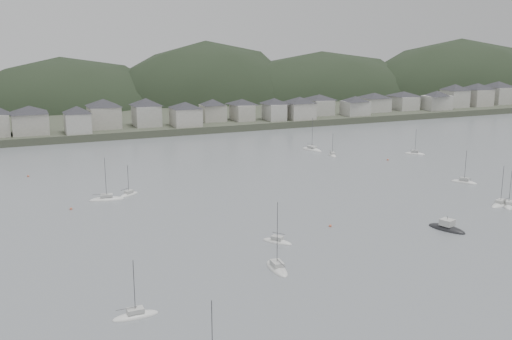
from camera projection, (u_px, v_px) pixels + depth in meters
name	position (u px, v px, depth m)	size (l,w,h in m)	color
ground	(431.00, 300.00, 99.58)	(900.00, 900.00, 0.00)	slate
far_shore_land	(115.00, 102.00, 364.35)	(900.00, 250.00, 3.00)	#383D2D
forested_ridge	(133.00, 128.00, 346.05)	(851.55, 103.94, 102.57)	black
waterfront_town	(266.00, 107.00, 281.43)	(451.48, 28.46, 12.92)	#A19E93
moored_fleet	(260.00, 213.00, 146.16)	(263.21, 140.05, 12.90)	silver
motor_launch_near	(447.00, 228.00, 134.65)	(6.02, 9.61, 4.14)	black
mooring_buoys	(249.00, 198.00, 160.02)	(179.19, 96.59, 0.70)	#C86142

